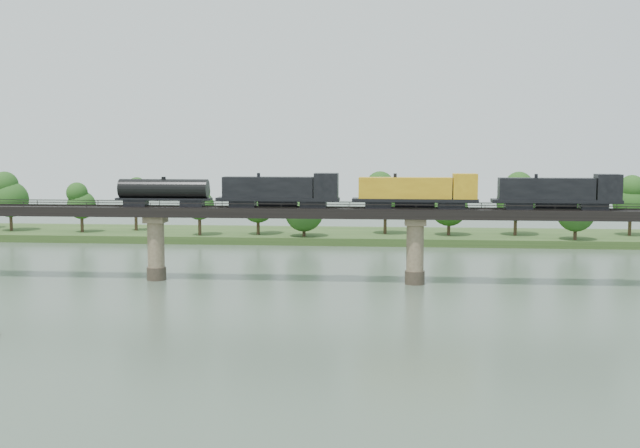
{
  "coord_description": "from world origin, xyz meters",
  "views": [
    {
      "loc": [
        -3.36,
        -90.51,
        21.36
      ],
      "look_at": [
        -14.4,
        30.0,
        9.0
      ],
      "focal_mm": 45.0,
      "sensor_mm": 36.0,
      "label": 1
    }
  ],
  "objects": [
    {
      "name": "ground",
      "position": [
        0.0,
        0.0,
        0.0
      ],
      "size": [
        400.0,
        400.0,
        0.0
      ],
      "primitive_type": "plane",
      "color": "#3A4A3B",
      "rests_on": "ground"
    },
    {
      "name": "far_bank",
      "position": [
        0.0,
        85.0,
        0.8
      ],
      "size": [
        300.0,
        24.0,
        1.6
      ],
      "primitive_type": "cube",
      "color": "#2D481D",
      "rests_on": "ground"
    },
    {
      "name": "bridge",
      "position": [
        0.0,
        30.0,
        5.46
      ],
      "size": [
        236.0,
        30.0,
        11.5
      ],
      "color": "#473A2D",
      "rests_on": "ground"
    },
    {
      "name": "bridge_superstructure",
      "position": [
        0.0,
        30.0,
        11.79
      ],
      "size": [
        220.0,
        4.9,
        0.75
      ],
      "color": "black",
      "rests_on": "bridge"
    },
    {
      "name": "far_treeline",
      "position": [
        -8.21,
        80.52,
        8.83
      ],
      "size": [
        289.06,
        17.54,
        13.6
      ],
      "color": "#382619",
      "rests_on": "far_bank"
    },
    {
      "name": "freight_train",
      "position": [
        -6.86,
        30.0,
        14.0
      ],
      "size": [
        75.91,
        2.96,
        5.22
      ],
      "color": "black",
      "rests_on": "bridge"
    }
  ]
}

